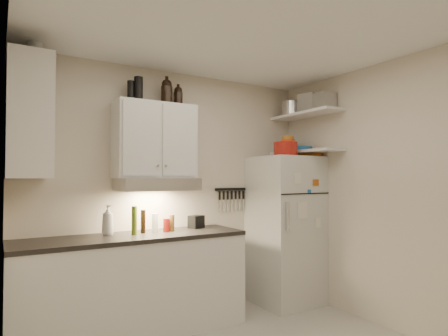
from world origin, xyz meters
TOP-DOWN VIEW (x-y plane):
  - ceiling at (0.00, 0.00)m, footprint 3.20×3.00m
  - back_wall at (0.00, 1.51)m, footprint 3.20×0.02m
  - left_wall at (-1.61, 0.00)m, footprint 0.02×3.00m
  - right_wall at (1.61, 0.00)m, footprint 0.02×3.00m
  - base_cabinet at (-0.55, 1.20)m, footprint 2.10×0.60m
  - countertop at (-0.55, 1.20)m, footprint 2.10×0.62m
  - upper_cabinet at (-0.30, 1.33)m, footprint 0.80×0.33m
  - side_cabinet at (-1.44, 1.20)m, footprint 0.33×0.55m
  - range_hood at (-0.30, 1.27)m, footprint 0.76×0.46m
  - fridge at (1.25, 1.16)m, footprint 0.70×0.68m
  - shelf_hi at (1.45, 1.02)m, footprint 0.30×0.95m
  - shelf_lo at (1.45, 1.02)m, footprint 0.30×0.95m
  - knife_strip at (0.70, 1.49)m, footprint 0.42×0.02m
  - dutch_oven at (1.13, 1.01)m, footprint 0.31×0.31m
  - book_stack at (1.52, 1.00)m, footprint 0.29×0.32m
  - spice_jar at (1.24, 1.05)m, footprint 0.07×0.07m
  - stock_pot at (1.44, 1.26)m, footprint 0.28×0.28m
  - tin_a at (1.51, 1.01)m, footprint 0.27×0.26m
  - tin_b at (1.49, 0.76)m, footprint 0.19×0.19m
  - bowl_teal at (1.40, 1.26)m, footprint 0.22×0.22m
  - bowl_orange at (1.35, 1.22)m, footprint 0.17×0.17m
  - bowl_yellow at (1.35, 1.22)m, footprint 0.13×0.13m
  - plates at (1.48, 1.10)m, footprint 0.24×0.24m
  - growler_a at (-0.17, 1.35)m, footprint 0.14×0.14m
  - growler_b at (-0.02, 1.39)m, footprint 0.13×0.13m
  - thermos_a at (-0.47, 1.34)m, footprint 0.11×0.11m
  - thermos_b at (-0.54, 1.37)m, footprint 0.09×0.09m
  - side_jar at (-1.39, 1.28)m, footprint 0.16×0.16m
  - soap_bottle at (-0.76, 1.32)m, footprint 0.16×0.16m
  - pepper_mill at (-0.14, 1.26)m, footprint 0.06×0.06m
  - oil_bottle at (-0.54, 1.22)m, footprint 0.05×0.05m
  - vinegar_bottle at (-0.44, 1.27)m, footprint 0.06×0.06m
  - clear_bottle at (-0.31, 1.29)m, footprint 0.06×0.06m
  - red_jar at (-0.21, 1.24)m, footprint 0.08×0.08m
  - caddy at (0.17, 1.33)m, footprint 0.18×0.16m

SIDE VIEW (x-z plane):
  - base_cabinet at x=-0.55m, z-range 0.00..0.88m
  - fridge at x=1.25m, z-range 0.00..1.70m
  - countertop at x=-0.55m, z-range 0.88..0.92m
  - red_jar at x=-0.21m, z-range 0.92..1.05m
  - caddy at x=0.17m, z-range 0.92..1.05m
  - pepper_mill at x=-0.14m, z-range 0.92..1.08m
  - clear_bottle at x=-0.31m, z-range 0.92..1.10m
  - vinegar_bottle at x=-0.44m, z-range 0.92..1.14m
  - oil_bottle at x=-0.54m, z-range 0.92..1.19m
  - soap_bottle at x=-0.76m, z-range 0.92..1.23m
  - back_wall at x=0.00m, z-range 0.00..2.60m
  - left_wall at x=-1.61m, z-range 0.00..2.60m
  - right_wall at x=1.61m, z-range 0.00..2.60m
  - knife_strip at x=0.70m, z-range 1.31..1.33m
  - range_hood at x=-0.30m, z-range 1.33..1.45m
  - book_stack at x=1.52m, z-range 1.70..1.79m
  - spice_jar at x=1.24m, z-range 1.70..1.81m
  - shelf_lo at x=1.45m, z-range 1.75..1.77m
  - dutch_oven at x=1.13m, z-range 1.70..1.85m
  - plates at x=1.48m, z-range 1.77..1.83m
  - bowl_teal at x=1.40m, z-range 1.77..1.86m
  - upper_cabinet at x=-0.30m, z-range 1.45..2.20m
  - bowl_orange at x=1.35m, z-range 1.86..1.91m
  - bowl_yellow at x=1.35m, z-range 1.91..1.96m
  - side_cabinet at x=-1.44m, z-range 1.45..2.45m
  - shelf_hi at x=1.45m, z-range 2.19..2.22m
  - stock_pot at x=1.44m, z-range 2.21..2.39m
  - thermos_b at x=-0.54m, z-range 2.20..2.41m
  - tin_b at x=1.49m, z-range 2.21..2.41m
  - growler_b at x=-0.02m, z-range 2.20..2.43m
  - thermos_a at x=-0.47m, z-range 2.20..2.45m
  - tin_a at x=1.51m, z-range 2.21..2.44m
  - growler_a at x=-0.17m, z-range 2.20..2.48m
  - side_jar at x=-1.39m, z-range 2.45..2.62m
  - ceiling at x=0.00m, z-range 2.60..2.62m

